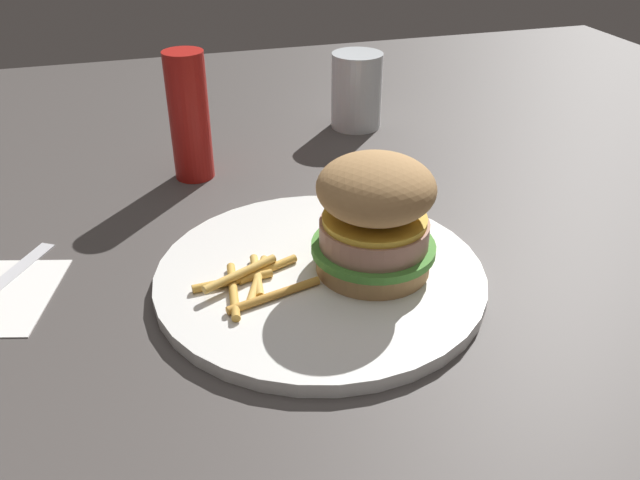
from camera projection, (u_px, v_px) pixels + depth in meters
ground_plane at (352, 297)px, 0.55m from camera, size 1.60×1.60×0.00m
plate at (320, 276)px, 0.56m from camera, size 0.28×0.28×0.01m
sandwich at (375, 216)px, 0.54m from camera, size 0.11×0.11×0.10m
fries_pile at (252, 281)px, 0.54m from camera, size 0.10×0.08×0.01m
drink_glass at (356, 96)px, 0.86m from camera, size 0.07×0.07×0.10m
ketchup_bottle at (189, 117)px, 0.71m from camera, size 0.04×0.04×0.14m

